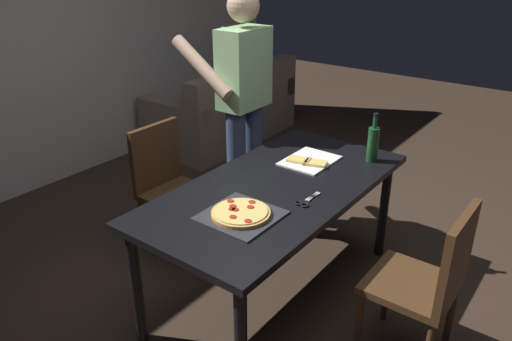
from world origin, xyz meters
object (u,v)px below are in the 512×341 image
object	(u,v)px
person_serving_pizza	(242,100)
kitchen_scissors	(306,201)
couch	(227,113)
dining_table	(277,196)
chair_near_camera	(430,278)
pepperoni_pizza_on_tray	(241,214)
wine_bottle	(373,143)
chair_far_side	(168,181)

from	to	relation	value
person_serving_pizza	kitchen_scissors	size ratio (longest dim) A/B	9.04
person_serving_pizza	couch	bearing A→B (deg)	44.04
dining_table	kitchen_scissors	bearing A→B (deg)	-108.31
chair_near_camera	person_serving_pizza	xyz separation A→B (m)	(0.57, 1.62, 0.49)
person_serving_pizza	pepperoni_pizza_on_tray	world-z (taller)	person_serving_pizza
dining_table	person_serving_pizza	distance (m)	0.96
couch	kitchen_scissors	distance (m)	3.02
couch	wine_bottle	size ratio (longest dim) A/B	5.44
dining_table	wine_bottle	world-z (taller)	wine_bottle
pepperoni_pizza_on_tray	couch	bearing A→B (deg)	41.56
couch	wine_bottle	distance (m)	2.65
kitchen_scissors	person_serving_pizza	bearing A→B (deg)	55.38
pepperoni_pizza_on_tray	dining_table	bearing A→B (deg)	8.38
chair_far_side	pepperoni_pizza_on_tray	xyz separation A→B (m)	(-0.41, -0.98, 0.25)
chair_near_camera	pepperoni_pizza_on_tray	distance (m)	0.98
chair_near_camera	wine_bottle	distance (m)	0.98
dining_table	pepperoni_pizza_on_tray	bearing A→B (deg)	-171.62
pepperoni_pizza_on_tray	wine_bottle	world-z (taller)	wine_bottle
dining_table	chair_far_side	bearing A→B (deg)	90.00
dining_table	chair_far_side	size ratio (longest dim) A/B	1.92
couch	wine_bottle	world-z (taller)	wine_bottle
pepperoni_pizza_on_tray	kitchen_scissors	bearing A→B (deg)	-29.19
chair_far_side	person_serving_pizza	world-z (taller)	person_serving_pizza
dining_table	chair_far_side	xyz separation A→B (m)	(0.00, 0.92, -0.16)
couch	pepperoni_pizza_on_tray	distance (m)	3.12
chair_far_side	pepperoni_pizza_on_tray	world-z (taller)	chair_far_side
dining_table	person_serving_pizza	bearing A→B (deg)	50.82
person_serving_pizza	pepperoni_pizza_on_tray	distance (m)	1.26
kitchen_scissors	couch	bearing A→B (deg)	48.36
wine_bottle	couch	bearing A→B (deg)	61.09
pepperoni_pizza_on_tray	kitchen_scissors	distance (m)	0.37
chair_far_side	kitchen_scissors	world-z (taller)	chair_far_side
wine_bottle	person_serving_pizza	bearing A→B (deg)	94.60
dining_table	wine_bottle	xyz separation A→B (m)	(0.65, -0.28, 0.19)
chair_near_camera	pepperoni_pizza_on_tray	bearing A→B (deg)	115.33
pepperoni_pizza_on_tray	kitchen_scissors	size ratio (longest dim) A/B	1.87
chair_near_camera	chair_far_side	distance (m)	1.84
dining_table	kitchen_scissors	world-z (taller)	kitchen_scissors
person_serving_pizza	kitchen_scissors	xyz separation A→B (m)	(-0.65, -0.94, -0.24)
dining_table	kitchen_scissors	size ratio (longest dim) A/B	8.92
dining_table	pepperoni_pizza_on_tray	xyz separation A→B (m)	(-0.41, -0.06, 0.09)
chair_near_camera	chair_far_side	xyz separation A→B (m)	(0.00, 1.84, 0.00)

